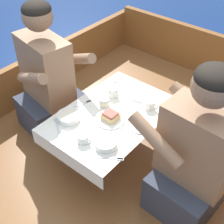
{
  "coord_description": "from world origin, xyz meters",
  "views": [
    {
      "loc": [
        0.96,
        -1.19,
        1.97
      ],
      "look_at": [
        0.0,
        -0.03,
        0.71
      ],
      "focal_mm": 50.0,
      "sensor_mm": 36.0,
      "label": 1
    }
  ],
  "objects_px": {
    "person_starboard": "(195,158)",
    "tin_can": "(104,102)",
    "sandwich": "(110,116)",
    "person_port": "(48,82)",
    "coffee_cup_port": "(83,138)",
    "coffee_cup_starboard": "(113,92)",
    "coffee_cup_center": "(150,104)"
  },
  "relations": [
    {
      "from": "person_starboard",
      "to": "sandwich",
      "type": "xyz_separation_m",
      "value": [
        -0.56,
        -0.05,
        0.03
      ]
    },
    {
      "from": "person_starboard",
      "to": "sandwich",
      "type": "relative_size",
      "value": 10.15
    },
    {
      "from": "tin_can",
      "to": "coffee_cup_port",
      "type": "bearing_deg",
      "value": -69.48
    },
    {
      "from": "sandwich",
      "to": "person_starboard",
      "type": "bearing_deg",
      "value": 4.79
    },
    {
      "from": "person_port",
      "to": "tin_can",
      "type": "distance_m",
      "value": 0.49
    },
    {
      "from": "sandwich",
      "to": "coffee_cup_port",
      "type": "relative_size",
      "value": 0.96
    },
    {
      "from": "person_port",
      "to": "coffee_cup_starboard",
      "type": "relative_size",
      "value": 10.39
    },
    {
      "from": "coffee_cup_port",
      "to": "coffee_cup_center",
      "type": "bearing_deg",
      "value": 75.89
    },
    {
      "from": "coffee_cup_port",
      "to": "tin_can",
      "type": "xyz_separation_m",
      "value": [
        -0.12,
        0.33,
        0.0
      ]
    },
    {
      "from": "coffee_cup_port",
      "to": "person_starboard",
      "type": "bearing_deg",
      "value": 27.32
    },
    {
      "from": "coffee_cup_center",
      "to": "coffee_cup_starboard",
      "type": "bearing_deg",
      "value": -169.36
    },
    {
      "from": "person_port",
      "to": "coffee_cup_port",
      "type": "relative_size",
      "value": 9.86
    },
    {
      "from": "sandwich",
      "to": "coffee_cup_starboard",
      "type": "relative_size",
      "value": 1.02
    },
    {
      "from": "person_port",
      "to": "coffee_cup_starboard",
      "type": "distance_m",
      "value": 0.5
    },
    {
      "from": "coffee_cup_center",
      "to": "tin_can",
      "type": "distance_m",
      "value": 0.3
    },
    {
      "from": "tin_can",
      "to": "person_starboard",
      "type": "bearing_deg",
      "value": -3.19
    },
    {
      "from": "coffee_cup_starboard",
      "to": "coffee_cup_port",
      "type": "bearing_deg",
      "value": -72.25
    },
    {
      "from": "coffee_cup_starboard",
      "to": "coffee_cup_center",
      "type": "bearing_deg",
      "value": 10.64
    },
    {
      "from": "person_starboard",
      "to": "sandwich",
      "type": "distance_m",
      "value": 0.56
    },
    {
      "from": "tin_can",
      "to": "person_port",
      "type": "bearing_deg",
      "value": -173.37
    },
    {
      "from": "coffee_cup_port",
      "to": "coffee_cup_starboard",
      "type": "distance_m",
      "value": 0.47
    },
    {
      "from": "coffee_cup_starboard",
      "to": "tin_can",
      "type": "xyz_separation_m",
      "value": [
        0.02,
        -0.12,
        -0.01
      ]
    },
    {
      "from": "person_starboard",
      "to": "coffee_cup_center",
      "type": "height_order",
      "value": "person_starboard"
    },
    {
      "from": "coffee_cup_port",
      "to": "tin_can",
      "type": "height_order",
      "value": "tin_can"
    },
    {
      "from": "coffee_cup_starboard",
      "to": "tin_can",
      "type": "distance_m",
      "value": 0.12
    },
    {
      "from": "sandwich",
      "to": "coffee_cup_starboard",
      "type": "height_order",
      "value": "coffee_cup_starboard"
    },
    {
      "from": "coffee_cup_port",
      "to": "tin_can",
      "type": "relative_size",
      "value": 1.49
    },
    {
      "from": "sandwich",
      "to": "coffee_cup_center",
      "type": "distance_m",
      "value": 0.28
    },
    {
      "from": "coffee_cup_starboard",
      "to": "coffee_cup_center",
      "type": "xyz_separation_m",
      "value": [
        0.27,
        0.05,
        -0.0
      ]
    },
    {
      "from": "coffee_cup_center",
      "to": "person_starboard",
      "type": "bearing_deg",
      "value": -25.52
    },
    {
      "from": "person_starboard",
      "to": "tin_can",
      "type": "xyz_separation_m",
      "value": [
        -0.68,
        0.04,
        0.02
      ]
    },
    {
      "from": "sandwich",
      "to": "tin_can",
      "type": "relative_size",
      "value": 1.44
    }
  ]
}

